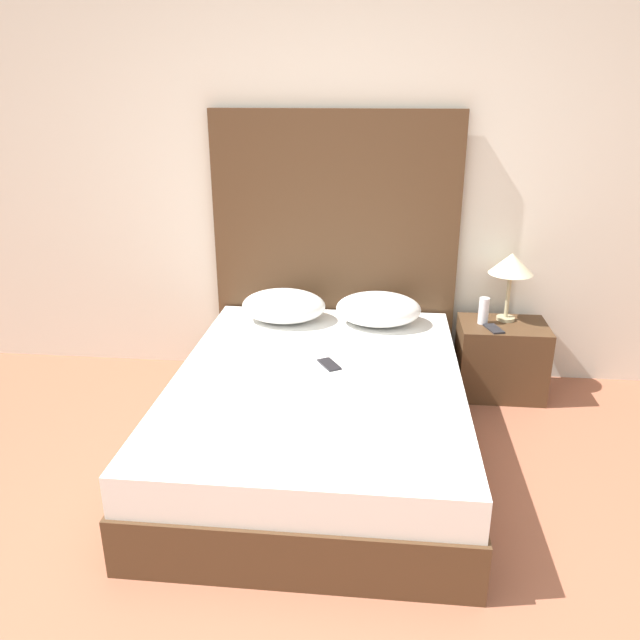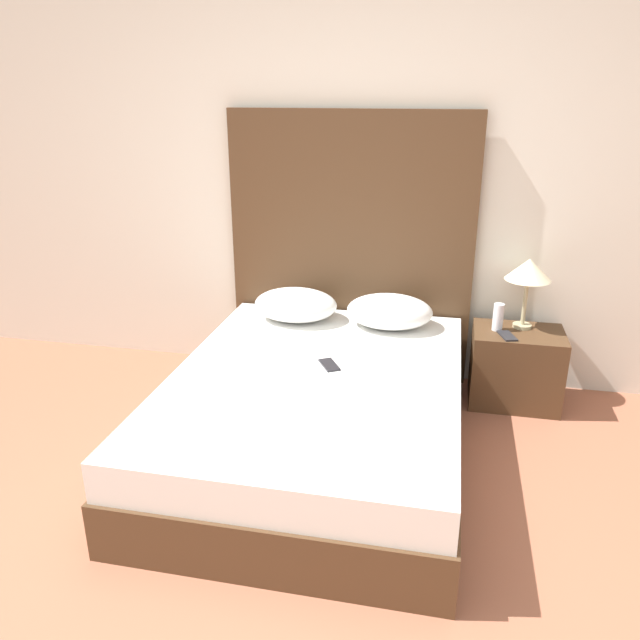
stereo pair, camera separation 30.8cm
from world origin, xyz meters
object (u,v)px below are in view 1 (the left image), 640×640
at_px(table_lamp, 511,266).
at_px(phone_on_nightstand, 494,329).
at_px(bed, 318,414).
at_px(phone_on_bed, 329,364).
at_px(nightstand, 500,359).

xyz_separation_m(table_lamp, phone_on_nightstand, (-0.09, -0.17, -0.34)).
bearing_deg(table_lamp, bed, -140.88).
distance_m(phone_on_bed, nightstand, 1.22).
bearing_deg(phone_on_nightstand, phone_on_bed, -147.53).
distance_m(bed, nightstand, 1.30).
height_order(table_lamp, phone_on_nightstand, table_lamp).
distance_m(phone_on_bed, table_lamp, 1.30).
relative_size(bed, phone_on_nightstand, 11.82).
relative_size(bed, table_lamp, 4.66).
bearing_deg(table_lamp, phone_on_bed, -143.39).
relative_size(bed, nightstand, 3.77).
height_order(phone_on_bed, nightstand, phone_on_bed).
relative_size(nightstand, phone_on_nightstand, 3.13).
height_order(nightstand, table_lamp, table_lamp).
xyz_separation_m(bed, table_lamp, (1.05, 0.86, 0.57)).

